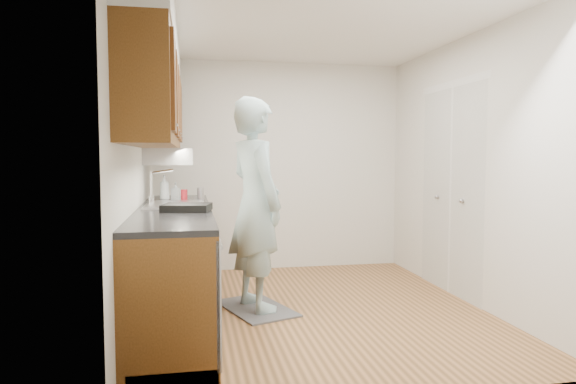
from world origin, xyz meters
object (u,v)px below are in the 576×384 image
at_px(person, 256,190).
at_px(soap_bottle_a, 164,188).
at_px(steel_can, 201,194).
at_px(soda_can, 184,195).
at_px(soap_bottle_b, 176,191).
at_px(dish_rack, 187,207).

distance_m(person, soap_bottle_a, 1.02).
bearing_deg(steel_can, soap_bottle_a, -175.97).
bearing_deg(steel_can, soda_can, -140.80).
distance_m(soap_bottle_a, steel_can, 0.35).
distance_m(soap_bottle_b, soda_can, 0.19).
relative_size(soap_bottle_b, steel_can, 1.44).
relative_size(person, soda_can, 18.48).
relative_size(steel_can, dish_rack, 0.34).
relative_size(soap_bottle_b, dish_rack, 0.49).
height_order(soda_can, dish_rack, soda_can).
distance_m(soap_bottle_a, soda_can, 0.23).
xyz_separation_m(soap_bottle_a, dish_rack, (0.22, -1.00, -0.10)).
height_order(soap_bottle_b, dish_rack, soap_bottle_b).
xyz_separation_m(person, steel_can, (-0.47, 0.63, -0.08)).
height_order(soda_can, steel_can, steel_can).
bearing_deg(dish_rack, person, 44.36).
bearing_deg(soda_can, steel_can, 39.20).
distance_m(person, soap_bottle_b, 0.98).
height_order(steel_can, dish_rack, steel_can).
distance_m(person, steel_can, 0.79).
bearing_deg(soap_bottle_b, dish_rack, -83.85).
height_order(person, steel_can, person).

